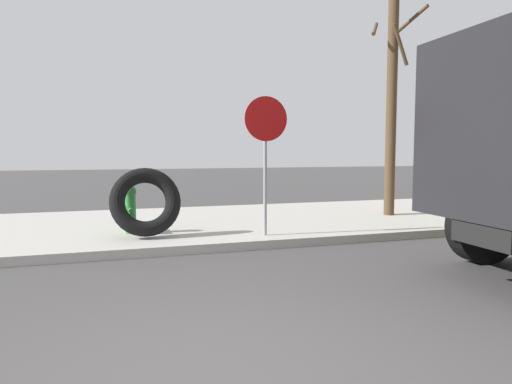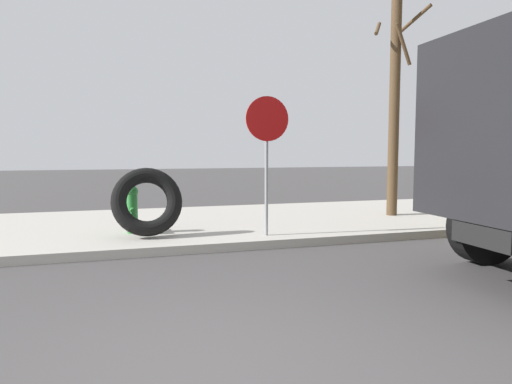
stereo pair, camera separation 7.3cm
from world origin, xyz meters
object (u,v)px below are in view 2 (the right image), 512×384
at_px(fire_hydrant, 132,208).
at_px(loose_tire, 147,202).
at_px(bare_tree, 395,88).
at_px(stop_sign, 267,139).

bearing_deg(fire_hydrant, loose_tire, -65.09).
relative_size(fire_hydrant, bare_tree, 0.14).
distance_m(fire_hydrant, stop_sign, 2.69).
xyz_separation_m(stop_sign, bare_tree, (3.58, 1.60, 1.21)).
distance_m(fire_hydrant, bare_tree, 6.31).
relative_size(loose_tire, stop_sign, 0.50).
relative_size(loose_tire, bare_tree, 0.20).
bearing_deg(bare_tree, loose_tire, -168.55).
bearing_deg(bare_tree, fire_hydrant, -173.63).
bearing_deg(loose_tire, fire_hydrant, 114.91).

